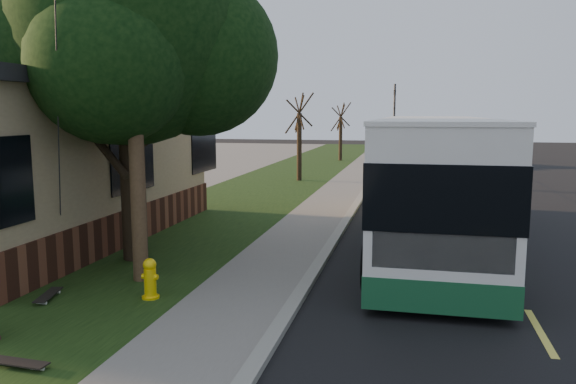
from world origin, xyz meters
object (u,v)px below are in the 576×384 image
(bare_tree_far, at_px, (341,133))
(transit_bus, at_px, (432,177))
(utility_pole, at_px, (132,47))
(leafy_tree, at_px, (132,32))
(dumpster, at_px, (19,202))
(distant_car, at_px, (444,152))
(skateboard_spare, at_px, (18,363))
(bare_tree_near, at_px, (299,138))
(fire_hydrant, at_px, (150,279))
(skateboard_main, at_px, (48,295))
(traffic_signal, at_px, (394,116))

(bare_tree_far, height_order, transit_bus, bare_tree_far)
(utility_pole, distance_m, bare_tree_far, 29.13)
(leafy_tree, xyz_separation_m, dumpster, (-5.33, 2.70, -4.40))
(leafy_tree, bearing_deg, distant_car, 72.77)
(bare_tree_far, bearing_deg, skateboard_spare, -90.07)
(dumpster, bearing_deg, leafy_tree, -26.93)
(bare_tree_far, bearing_deg, transit_bus, -77.17)
(leafy_tree, xyz_separation_m, bare_tree_far, (1.17, 27.35, -3.16))
(bare_tree_near, relative_size, skateboard_spare, 5.02)
(dumpster, bearing_deg, bare_tree_near, 64.63)
(utility_pole, height_order, transit_bus, utility_pole)
(fire_hydrant, relative_size, skateboard_main, 0.83)
(leafy_tree, height_order, skateboard_main, leafy_tree)
(bare_tree_near, bearing_deg, skateboard_main, -92.79)
(skateboard_spare, xyz_separation_m, distant_car, (7.01, 31.85, 0.68))
(leafy_tree, bearing_deg, dumpster, 153.07)
(leafy_tree, height_order, bare_tree_near, leafy_tree)
(transit_bus, height_order, skateboard_spare, transit_bus)
(bare_tree_far, relative_size, skateboard_spare, 4.70)
(utility_pole, bearing_deg, bare_tree_near, 90.66)
(fire_hydrant, bearing_deg, skateboard_main, -166.60)
(leafy_tree, distance_m, traffic_signal, 31.76)
(utility_pole, distance_m, skateboard_main, 4.84)
(bare_tree_near, distance_m, bare_tree_far, 12.01)
(bare_tree_far, distance_m, distant_car, 7.15)
(fire_hydrant, height_order, skateboard_spare, fire_hydrant)
(bare_tree_far, relative_size, dumpster, 2.03)
(traffic_signal, height_order, skateboard_main, traffic_signal)
(utility_pole, relative_size, traffic_signal, 1.65)
(utility_pole, bearing_deg, skateboard_main, -127.52)
(skateboard_main, bearing_deg, transit_bus, 43.01)
(bare_tree_near, height_order, bare_tree_far, bare_tree_near)
(utility_pole, xyz_separation_m, bare_tree_far, (0.31, 29.01, -2.63))
(transit_bus, distance_m, skateboard_main, 9.53)
(traffic_signal, distance_m, skateboard_main, 34.91)
(fire_hydrant, height_order, utility_pole, utility_pole)
(bare_tree_far, height_order, dumpster, bare_tree_far)
(bare_tree_far, bearing_deg, skateboard_main, -92.63)
(bare_tree_far, bearing_deg, bare_tree_near, -92.39)
(utility_pole, bearing_deg, dumpster, 144.84)
(distant_car, bearing_deg, bare_tree_far, 165.98)
(bare_tree_far, height_order, skateboard_main, bare_tree_far)
(leafy_tree, bearing_deg, bare_tree_near, 87.50)
(transit_bus, relative_size, skateboard_main, 13.51)
(bare_tree_far, distance_m, skateboard_main, 30.52)
(fire_hydrant, distance_m, leafy_tree, 5.65)
(bare_tree_near, xyz_separation_m, traffic_signal, (4.00, 16.00, 1.01))
(transit_bus, height_order, distant_car, transit_bus)
(skateboard_spare, distance_m, dumpster, 10.54)
(transit_bus, height_order, skateboard_main, transit_bus)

